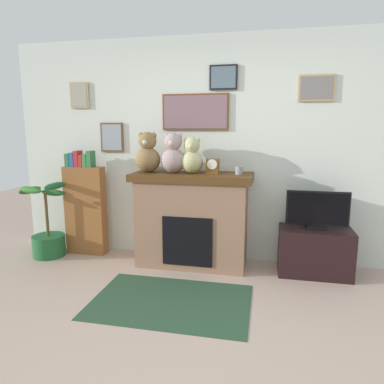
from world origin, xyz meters
name	(u,v)px	position (x,y,z in m)	size (l,w,h in m)	color
ground_plane	(186,356)	(0.00, 0.00, 0.00)	(12.00, 12.00, 0.00)	tan
back_wall	(223,150)	(0.00, 2.00, 1.30)	(5.20, 0.15, 2.60)	silver
fireplace	(192,219)	(-0.31, 1.67, 0.54)	(1.34, 0.60, 1.07)	#8E684F
bookshelf	(85,207)	(-1.69, 1.74, 0.60)	(0.50, 0.16, 1.29)	brown
potted_plant	(48,233)	(-2.10, 1.54, 0.29)	(0.51, 0.49, 0.93)	#1E592D
tv_stand	(315,252)	(1.04, 1.64, 0.25)	(0.75, 0.40, 0.51)	black
television	(317,211)	(1.04, 1.64, 0.71)	(0.64, 0.14, 0.41)	black
area_rug	(171,301)	(-0.31, 0.72, 0.00)	(1.44, 0.96, 0.01)	#294931
candle_jar	(239,170)	(0.21, 1.65, 1.11)	(0.08, 0.08, 0.09)	gray
mantel_clock	(213,166)	(-0.08, 1.65, 1.15)	(0.14, 0.10, 0.17)	brown
teddy_bear_brown	(148,154)	(-0.82, 1.65, 1.27)	(0.28, 0.28, 0.46)	olive
teddy_bear_grey	(173,155)	(-0.52, 1.65, 1.27)	(0.28, 0.28, 0.45)	#AA908F
teddy_bear_cream	(192,157)	(-0.31, 1.65, 1.25)	(0.25, 0.25, 0.40)	#BCBC81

